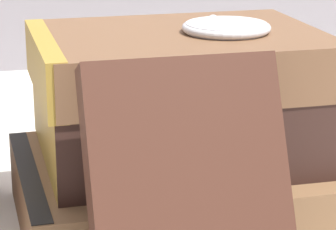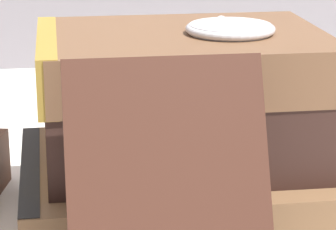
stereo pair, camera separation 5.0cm
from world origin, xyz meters
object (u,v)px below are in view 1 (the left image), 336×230
at_px(book_leaning_front, 191,208).
at_px(pocket_watch, 226,27).
at_px(book_flat_bottom, 164,192).
at_px(book_flat_middle, 170,117).
at_px(book_flat_top, 167,59).

xyz_separation_m(book_leaning_front, pocket_watch, (0.06, 0.12, 0.07)).
distance_m(book_flat_bottom, pocket_watch, 0.11).
bearing_deg(book_leaning_front, pocket_watch, 64.33).
distance_m(book_leaning_front, pocket_watch, 0.14).
xyz_separation_m(book_flat_bottom, book_flat_middle, (0.01, 0.01, 0.05)).
distance_m(book_flat_top, pocket_watch, 0.04).
height_order(book_flat_bottom, book_flat_middle, book_flat_middle).
xyz_separation_m(book_flat_bottom, pocket_watch, (0.04, -0.00, 0.11)).
height_order(book_flat_top, pocket_watch, pocket_watch).
height_order(book_flat_middle, book_flat_top, book_flat_top).
relative_size(book_flat_top, pocket_watch, 2.99).
bearing_deg(pocket_watch, book_leaning_front, -115.67).
relative_size(book_flat_middle, pocket_watch, 3.00).
relative_size(book_flat_middle, book_flat_top, 1.00).
distance_m(book_flat_bottom, book_flat_top, 0.09).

